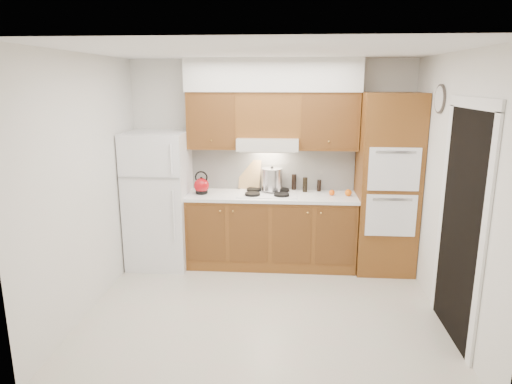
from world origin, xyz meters
TOP-DOWN VIEW (x-y plane):
  - floor at (0.00, 0.00)m, footprint 3.60×3.60m
  - ceiling at (0.00, 0.00)m, footprint 3.60×3.60m
  - wall_back at (0.00, 1.50)m, footprint 3.60×0.02m
  - wall_left at (-1.80, 0.00)m, footprint 0.02×3.00m
  - wall_right at (1.80, 0.00)m, footprint 0.02×3.00m
  - fridge at (-1.41, 1.14)m, footprint 0.75×0.72m
  - base_cabinets at (0.02, 1.20)m, footprint 2.11×0.60m
  - countertop at (0.03, 1.19)m, footprint 2.13×0.62m
  - backsplash at (0.02, 1.49)m, footprint 2.11×0.03m
  - oven_cabinet at (1.44, 1.18)m, footprint 0.70×0.65m
  - upper_cab_left at (-0.71, 1.33)m, footprint 0.63×0.33m
  - upper_cab_right at (0.72, 1.33)m, footprint 0.73×0.33m
  - range_hood at (-0.02, 1.27)m, footprint 0.75×0.45m
  - upper_cab_over_hood at (-0.02, 1.33)m, footprint 0.75×0.33m
  - soffit at (0.03, 1.32)m, footprint 2.13×0.36m
  - cooktop at (-0.02, 1.21)m, footprint 0.74×0.50m
  - doorway at (1.79, -0.35)m, footprint 0.02×0.90m
  - wall_clock at (1.79, 0.55)m, footprint 0.02×0.30m
  - kettle at (-0.86, 1.16)m, footprint 0.20×0.20m
  - cutting_board at (-0.27, 1.45)m, footprint 0.30×0.17m
  - stock_pot at (0.03, 1.31)m, footprint 0.33×0.33m
  - condiment_a at (0.31, 1.43)m, footprint 0.07×0.07m
  - condiment_b at (0.45, 1.37)m, footprint 0.08×0.08m
  - condiment_c at (0.63, 1.42)m, footprint 0.06×0.06m
  - orange_near at (0.98, 1.18)m, footprint 0.10×0.10m
  - orange_far at (0.78, 1.20)m, footprint 0.08×0.08m

SIDE VIEW (x-z plane):
  - floor at x=0.00m, z-range 0.00..0.00m
  - base_cabinets at x=0.02m, z-range 0.00..0.90m
  - fridge at x=-1.41m, z-range 0.00..1.72m
  - countertop at x=0.03m, z-range 0.90..0.94m
  - cooktop at x=-0.02m, z-range 0.94..0.95m
  - orange_far at x=0.78m, z-range 0.94..1.01m
  - orange_near at x=0.98m, z-range 0.94..1.02m
  - condiment_c at x=0.63m, z-range 0.94..1.09m
  - condiment_b at x=0.45m, z-range 0.94..1.13m
  - kettle at x=-0.86m, z-range 0.95..1.14m
  - condiment_a at x=0.31m, z-range 0.94..1.16m
  - doorway at x=1.79m, z-range 0.00..2.10m
  - oven_cabinet at x=1.44m, z-range 0.00..2.20m
  - stock_pot at x=0.03m, z-range 0.97..1.24m
  - cutting_board at x=-0.27m, z-range 0.95..1.33m
  - backsplash at x=0.02m, z-range 0.94..1.50m
  - wall_back at x=0.00m, z-range 0.00..2.60m
  - wall_left at x=-1.80m, z-range 0.00..2.60m
  - wall_right at x=1.80m, z-range 0.00..2.60m
  - range_hood at x=-0.02m, z-range 1.50..1.65m
  - upper_cab_left at x=-0.71m, z-range 1.50..2.20m
  - upper_cab_right at x=0.72m, z-range 1.50..2.20m
  - upper_cab_over_hood at x=-0.02m, z-range 1.65..2.20m
  - wall_clock at x=1.79m, z-range 2.00..2.30m
  - soffit at x=0.03m, z-range 2.20..2.60m
  - ceiling at x=0.00m, z-range 2.60..2.60m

